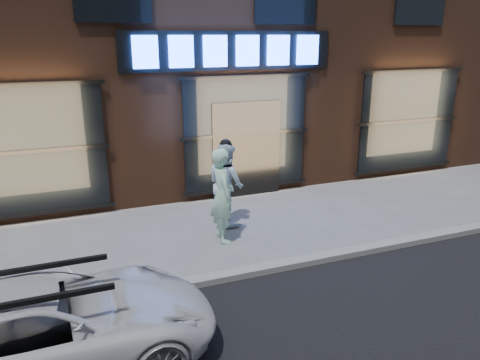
{
  "coord_description": "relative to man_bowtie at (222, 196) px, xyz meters",
  "views": [
    {
      "loc": [
        -4.31,
        -6.66,
        3.98
      ],
      "look_at": [
        -1.08,
        1.6,
        1.2
      ],
      "focal_mm": 35.0,
      "sensor_mm": 36.0,
      "label": 1
    }
  ],
  "objects": [
    {
      "name": "ground",
      "position": [
        1.48,
        -1.53,
        -0.95
      ],
      "size": [
        90.0,
        90.0,
        0.0
      ],
      "primitive_type": "plane",
      "color": "slate",
      "rests_on": "ground"
    },
    {
      "name": "curb",
      "position": [
        1.48,
        -1.53,
        -0.89
      ],
      "size": [
        60.0,
        0.25,
        0.12
      ],
      "primitive_type": "cube",
      "color": "gray",
      "rests_on": "ground"
    },
    {
      "name": "man_bowtie",
      "position": [
        0.0,
        0.0,
        0.0
      ],
      "size": [
        0.48,
        0.71,
        1.9
      ],
      "primitive_type": "imported",
      "rotation": [
        0.0,
        0.0,
        1.53
      ],
      "color": "#C2FFE3",
      "rests_on": "ground"
    },
    {
      "name": "man_cap",
      "position": [
        0.37,
        0.83,
        -0.05
      ],
      "size": [
        0.87,
        1.01,
        1.8
      ],
      "primitive_type": "imported",
      "rotation": [
        0.0,
        0.0,
        1.81
      ],
      "color": "white",
      "rests_on": "ground"
    },
    {
      "name": "white_suv",
      "position": [
        -3.24,
        -2.81,
        -0.37
      ],
      "size": [
        4.22,
        2.08,
        1.15
      ],
      "primitive_type": "imported",
      "rotation": [
        0.0,
        0.0,
        1.61
      ],
      "color": "silver",
      "rests_on": "ground"
    }
  ]
}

